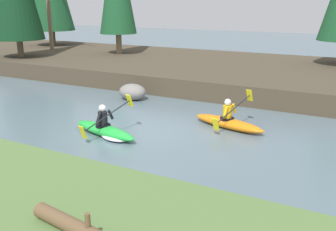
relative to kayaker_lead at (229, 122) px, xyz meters
name	(u,v)px	position (x,y,z in m)	size (l,w,h in m)	color
ground_plane	(132,130)	(-2.75, -1.75, -0.22)	(90.00, 90.00, 0.00)	slate
riverbank_far	(233,72)	(-2.75, 8.23, 0.21)	(44.00, 10.67, 0.86)	#473D2D
kayaker_lead	(229,122)	(0.00, 0.00, 0.00)	(2.77, 2.04, 1.20)	orange
kayaker_middle	(107,130)	(-3.12, -2.62, -0.02)	(2.78, 2.05, 1.20)	green
boulder_midstream	(133,92)	(-5.05, 1.81, 0.13)	(1.23, 0.96, 0.69)	gray
driftwood_log	(79,229)	(0.71, -8.32, 0.75)	(1.85, 0.51, 0.44)	brown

